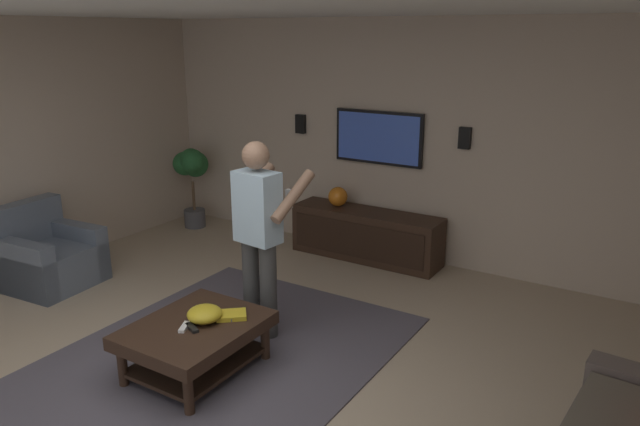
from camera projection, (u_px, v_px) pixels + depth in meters
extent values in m
plane|color=tan|center=(182.00, 414.00, 4.02)|extent=(8.41, 8.41, 0.00)
cube|color=#BCA893|center=(408.00, 142.00, 6.53)|extent=(0.10, 6.59, 2.60)
cube|color=#514C56|center=(216.00, 359.00, 4.68)|extent=(3.04, 2.31, 0.01)
cube|color=slate|center=(51.00, 266.00, 6.03)|extent=(0.86, 0.86, 0.40)
cube|color=slate|center=(24.00, 223.00, 6.05)|extent=(0.81, 0.25, 0.42)
cube|color=slate|center=(22.00, 269.00, 5.73)|extent=(0.23, 0.81, 0.56)
cube|color=slate|center=(76.00, 249.00, 6.28)|extent=(0.23, 0.81, 0.56)
cube|color=#332116|center=(195.00, 330.00, 4.42)|extent=(1.00, 0.80, 0.10)
cylinder|color=#332116|center=(265.00, 342.00, 4.66)|extent=(0.07, 0.07, 0.30)
cylinder|color=#332116|center=(203.00, 321.00, 4.98)|extent=(0.07, 0.07, 0.30)
cylinder|color=#332116|center=(189.00, 395.00, 3.98)|extent=(0.07, 0.07, 0.30)
cylinder|color=#332116|center=(123.00, 367.00, 4.30)|extent=(0.07, 0.07, 0.30)
cube|color=black|center=(197.00, 360.00, 4.49)|extent=(0.88, 0.68, 0.03)
cube|color=#332116|center=(366.00, 235.00, 6.72)|extent=(0.44, 1.70, 0.55)
cube|color=black|center=(357.00, 240.00, 6.54)|extent=(0.01, 1.56, 0.39)
cube|color=black|center=(379.00, 138.00, 6.61)|extent=(0.05, 1.04, 0.58)
cube|color=blue|center=(378.00, 138.00, 6.59)|extent=(0.01, 0.98, 0.52)
cylinder|color=#3F3F3F|center=(269.00, 291.00, 4.93)|extent=(0.14, 0.14, 0.82)
cylinder|color=#3F3F3F|center=(251.00, 285.00, 5.05)|extent=(0.14, 0.14, 0.82)
cube|color=silver|center=(257.00, 207.00, 4.79)|extent=(0.26, 0.38, 0.58)
sphere|color=#997056|center=(256.00, 155.00, 4.67)|extent=(0.22, 0.22, 0.22)
cylinder|color=#997056|center=(293.00, 196.00, 4.77)|extent=(0.48, 0.15, 0.37)
cylinder|color=#997056|center=(253.00, 188.00, 5.03)|extent=(0.48, 0.15, 0.37)
cube|color=white|center=(289.00, 199.00, 5.08)|extent=(0.05, 0.05, 0.16)
cylinder|color=#4C4C51|center=(195.00, 218.00, 7.86)|extent=(0.27, 0.27, 0.23)
cylinder|color=brown|center=(194.00, 196.00, 7.77)|extent=(0.04, 0.04, 0.38)
sphere|color=#235B2D|center=(192.00, 161.00, 7.58)|extent=(0.30, 0.30, 0.30)
sphere|color=#235B2D|center=(195.00, 164.00, 7.73)|extent=(0.33, 0.33, 0.33)
sphere|color=#235B2D|center=(185.00, 164.00, 7.69)|extent=(0.30, 0.30, 0.30)
sphere|color=#235B2D|center=(191.00, 159.00, 7.59)|extent=(0.28, 0.28, 0.28)
ellipsoid|color=gold|center=(205.00, 314.00, 4.43)|extent=(0.26, 0.26, 0.12)
cube|color=white|center=(184.00, 327.00, 4.33)|extent=(0.15, 0.10, 0.02)
cube|color=black|center=(192.00, 328.00, 4.32)|extent=(0.10, 0.16, 0.02)
cube|color=slate|center=(228.00, 317.00, 4.49)|extent=(0.08, 0.16, 0.02)
cube|color=gold|center=(231.00, 315.00, 4.50)|extent=(0.26, 0.27, 0.04)
sphere|color=orange|center=(338.00, 197.00, 6.81)|extent=(0.22, 0.22, 0.22)
cube|color=black|center=(465.00, 138.00, 6.10)|extent=(0.06, 0.12, 0.22)
cube|color=black|center=(301.00, 124.00, 7.12)|extent=(0.06, 0.12, 0.22)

